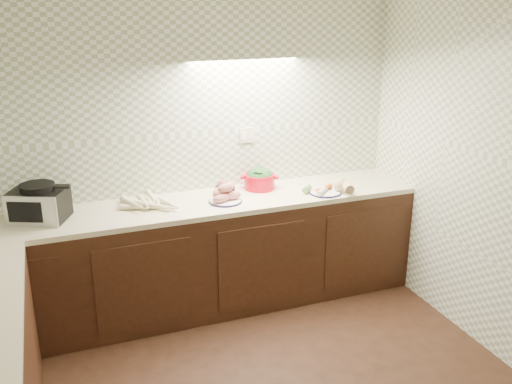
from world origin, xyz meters
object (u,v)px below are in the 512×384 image
object	(u,v)px
toaster_oven	(39,203)
dutch_oven	(260,179)
parsnip_pile	(150,202)
veg_plate	(332,188)
sweet_potato_plate	(225,195)
onion_bowl	(225,188)

from	to	relation	value
toaster_oven	dutch_oven	size ratio (longest dim) A/B	1.41
parsnip_pile	dutch_oven	bearing A→B (deg)	6.45
toaster_oven	dutch_oven	xyz separation A→B (m)	(1.69, 0.09, -0.04)
toaster_oven	veg_plate	bearing A→B (deg)	18.46
parsnip_pile	sweet_potato_plate	xyz separation A→B (m)	(0.56, -0.10, 0.02)
onion_bowl	sweet_potato_plate	bearing A→B (deg)	-107.99
onion_bowl	veg_plate	size ratio (longest dim) A/B	0.40
onion_bowl	veg_plate	distance (m)	0.85
sweet_potato_plate	onion_bowl	xyz separation A→B (m)	(0.06, 0.18, -0.01)
toaster_oven	veg_plate	world-z (taller)	toaster_oven
dutch_oven	parsnip_pile	bearing A→B (deg)	-151.58
toaster_oven	veg_plate	size ratio (longest dim) A/B	1.14
parsnip_pile	sweet_potato_plate	size ratio (longest dim) A/B	1.61
parsnip_pile	onion_bowl	world-z (taller)	onion_bowl
toaster_oven	onion_bowl	distance (m)	1.39
veg_plate	dutch_oven	bearing A→B (deg)	148.65
sweet_potato_plate	onion_bowl	bearing A→B (deg)	72.01
veg_plate	parsnip_pile	bearing A→B (deg)	171.95
parsnip_pile	onion_bowl	size ratio (longest dim) A/B	2.69
toaster_oven	veg_plate	xyz separation A→B (m)	(2.19, -0.22, -0.08)
toaster_oven	sweet_potato_plate	bearing A→B (deg)	19.35
veg_plate	onion_bowl	bearing A→B (deg)	160.81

